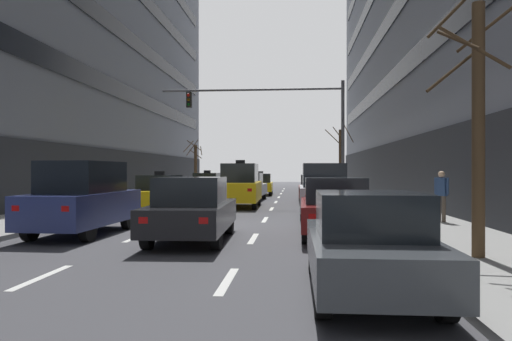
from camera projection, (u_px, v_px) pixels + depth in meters
ground_plane at (213, 225)px, 16.18m from camera, size 120.00×120.00×0.00m
sidewalk_left at (22, 221)px, 16.76m from camera, size 3.86×80.00×0.14m
sidewalk_right at (419, 225)px, 15.59m from camera, size 3.86×80.00×0.14m
lane_stripe_l1_s2 at (42, 277)px, 8.34m from camera, size 0.16×2.00×0.01m
lane_stripe_l1_s3 at (137, 237)px, 13.33m from camera, size 0.16×2.00×0.01m
lane_stripe_l1_s4 at (180, 219)px, 18.31m from camera, size 0.16×2.00×0.01m
lane_stripe_l1_s5 at (205, 208)px, 23.29m from camera, size 0.16×2.00×0.01m
lane_stripe_l1_s6 at (221, 202)px, 28.27m from camera, size 0.16×2.00×0.01m
lane_stripe_l1_s7 at (232, 197)px, 33.26m from camera, size 0.16×2.00×0.01m
lane_stripe_l1_s8 at (240, 193)px, 38.24m from camera, size 0.16×2.00×0.01m
lane_stripe_l1_s9 at (247, 191)px, 43.22m from camera, size 0.16×2.00×0.01m
lane_stripe_l1_s10 at (252, 189)px, 48.20m from camera, size 0.16×2.00×0.01m
lane_stripe_l2_s2 at (227, 281)px, 8.06m from camera, size 0.16×2.00×0.01m
lane_stripe_l2_s3 at (253, 238)px, 13.05m from camera, size 0.16×2.00×0.01m
lane_stripe_l2_s4 at (265, 220)px, 18.03m from camera, size 0.16×2.00×0.01m
lane_stripe_l2_s5 at (272, 209)px, 23.01m from camera, size 0.16×2.00×0.01m
lane_stripe_l2_s6 at (276, 202)px, 27.99m from camera, size 0.16×2.00×0.01m
lane_stripe_l2_s7 at (279, 197)px, 32.98m from camera, size 0.16×2.00×0.01m
lane_stripe_l2_s8 at (281, 194)px, 37.96m from camera, size 0.16×2.00×0.01m
lane_stripe_l2_s9 at (283, 191)px, 42.94m from camera, size 0.16×2.00×0.01m
lane_stripe_l2_s10 at (284, 189)px, 47.92m from camera, size 0.16×2.00×0.01m
taxi_driving_0 at (260, 184)px, 35.94m from camera, size 1.93×4.42×1.82m
taxi_driving_1 at (208, 185)px, 33.53m from camera, size 1.99×4.60×1.90m
car_driving_2 at (192, 210)px, 12.58m from camera, size 2.07×4.66×1.73m
taxi_driving_3 at (240, 186)px, 24.12m from camera, size 2.00×4.66×2.43m
taxi_driving_4 at (161, 193)px, 21.96m from camera, size 2.04×4.54×1.86m
car_driving_5 at (83, 198)px, 13.85m from camera, size 2.00×4.53×2.17m
car_driving_6 at (248, 187)px, 29.55m from camera, size 2.11×4.71×1.74m
car_parked_0 at (368, 244)px, 7.19m from camera, size 1.77×4.21×1.58m
car_parked_1 at (334, 208)px, 13.42m from camera, size 1.96×4.56×1.70m
car_parked_2 at (323, 191)px, 18.80m from camera, size 1.90×4.50×2.17m
car_parked_3 at (314, 189)px, 27.51m from camera, size 1.86×4.40×1.65m
traffic_signal_0 at (286, 117)px, 25.65m from camera, size 10.07×0.35×6.64m
street_tree_0 at (195, 165)px, 44.09m from camera, size 1.79×1.79×4.72m
street_tree_1 at (340, 159)px, 38.60m from camera, size 2.38×1.47×5.56m
street_tree_2 at (477, 119)px, 9.55m from camera, size 1.98×1.93×6.09m
pedestrian_0 at (442, 192)px, 16.03m from camera, size 0.39×0.41×1.74m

